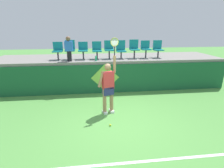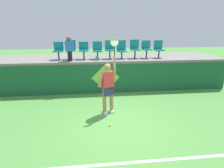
# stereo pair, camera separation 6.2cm
# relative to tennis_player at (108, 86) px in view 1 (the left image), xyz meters

# --- Properties ---
(ground_plane) EXTENTS (40.00, 40.00, 0.00)m
(ground_plane) POSITION_rel_tennis_player_xyz_m (0.32, -0.77, -1.01)
(ground_plane) COLOR #519342
(court_back_wall) EXTENTS (11.13, 0.20, 1.33)m
(court_back_wall) POSITION_rel_tennis_player_xyz_m (0.32, 2.04, -0.34)
(court_back_wall) COLOR #195633
(court_back_wall) RESTS_ON ground_plane
(spectator_platform) EXTENTS (11.13, 2.54, 0.12)m
(spectator_platform) POSITION_rel_tennis_player_xyz_m (0.32, 3.26, 0.38)
(spectator_platform) COLOR gray
(spectator_platform) RESTS_ON court_back_wall
(court_baseline_stripe) EXTENTS (10.02, 0.08, 0.01)m
(court_baseline_stripe) POSITION_rel_tennis_player_xyz_m (0.32, -2.48, -1.00)
(court_baseline_stripe) COLOR white
(court_baseline_stripe) RESTS_ON ground_plane
(tennis_player) EXTENTS (0.73, 0.36, 2.60)m
(tennis_player) POSITION_rel_tennis_player_xyz_m (0.00, 0.00, 0.00)
(tennis_player) COLOR white
(tennis_player) RESTS_ON ground_plane
(tennis_ball) EXTENTS (0.07, 0.07, 0.07)m
(tennis_ball) POSITION_rel_tennis_player_xyz_m (-0.03, -0.90, -0.97)
(tennis_ball) COLOR #D1E533
(tennis_ball) RESTS_ON ground_plane
(water_bottle) EXTENTS (0.08, 0.08, 0.23)m
(water_bottle) POSITION_rel_tennis_player_xyz_m (-0.33, 2.24, 0.56)
(water_bottle) COLOR #26B272
(water_bottle) RESTS_ON spectator_platform
(stadium_chair_0) EXTENTS (0.44, 0.42, 0.80)m
(stadium_chair_0) POSITION_rel_tennis_player_xyz_m (-2.07, 2.81, 0.90)
(stadium_chair_0) COLOR #38383D
(stadium_chair_0) RESTS_ON spectator_platform
(stadium_chair_1) EXTENTS (0.44, 0.42, 0.88)m
(stadium_chair_1) POSITION_rel_tennis_player_xyz_m (-1.50, 2.81, 0.94)
(stadium_chair_1) COLOR #38383D
(stadium_chair_1) RESTS_ON spectator_platform
(stadium_chair_2) EXTENTS (0.44, 0.42, 0.80)m
(stadium_chair_2) POSITION_rel_tennis_player_xyz_m (-0.90, 2.80, 0.90)
(stadium_chair_2) COLOR #38383D
(stadium_chair_2) RESTS_ON spectator_platform
(stadium_chair_3) EXTENTS (0.44, 0.42, 0.81)m
(stadium_chair_3) POSITION_rel_tennis_player_xyz_m (-0.26, 2.81, 0.89)
(stadium_chair_3) COLOR #38383D
(stadium_chair_3) RESTS_ON spectator_platform
(stadium_chair_4) EXTENTS (0.44, 0.42, 0.85)m
(stadium_chair_4) POSITION_rel_tennis_player_xyz_m (0.32, 2.81, 0.93)
(stadium_chair_4) COLOR #38383D
(stadium_chair_4) RESTS_ON spectator_platform
(stadium_chair_5) EXTENTS (0.44, 0.42, 0.85)m
(stadium_chair_5) POSITION_rel_tennis_player_xyz_m (0.90, 2.82, 0.89)
(stadium_chair_5) COLOR #38383D
(stadium_chair_5) RESTS_ON spectator_platform
(stadium_chair_6) EXTENTS (0.44, 0.42, 0.88)m
(stadium_chair_6) POSITION_rel_tennis_player_xyz_m (1.55, 2.81, 0.94)
(stadium_chair_6) COLOR #38383D
(stadium_chair_6) RESTS_ON spectator_platform
(stadium_chair_7) EXTENTS (0.44, 0.42, 0.83)m
(stadium_chair_7) POSITION_rel_tennis_player_xyz_m (2.12, 2.81, 0.92)
(stadium_chair_7) COLOR #38383D
(stadium_chair_7) RESTS_ON spectator_platform
(stadium_chair_8) EXTENTS (0.44, 0.42, 0.84)m
(stadium_chair_8) POSITION_rel_tennis_player_xyz_m (2.75, 2.81, 0.91)
(stadium_chair_8) COLOR #38383D
(stadium_chair_8) RESTS_ON spectator_platform
(spectator_0) EXTENTS (0.34, 0.20, 1.08)m
(spectator_0) POSITION_rel_tennis_player_xyz_m (-1.50, 2.35, 1.01)
(spectator_0) COLOR black
(spectator_0) RESTS_ON spectator_platform
(wall_signage_mount) EXTENTS (1.27, 0.01, 1.37)m
(wall_signage_mount) POSITION_rel_tennis_player_xyz_m (0.05, 1.94, -1.00)
(wall_signage_mount) COLOR #195633
(wall_signage_mount) RESTS_ON ground_plane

